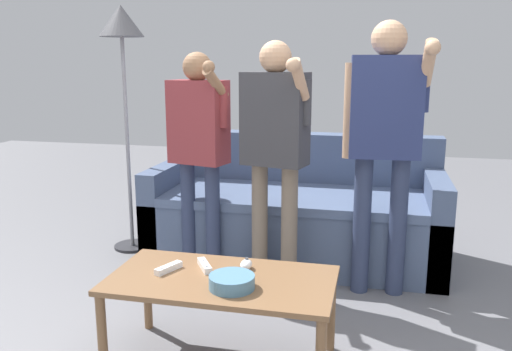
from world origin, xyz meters
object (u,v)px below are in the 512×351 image
(coffee_table, at_px, (222,288))
(game_remote_nunchuk, at_px, (246,265))
(floor_lamp, at_px, (122,42))
(couch, at_px, (296,215))
(snack_bowl, at_px, (232,282))
(game_remote_wand_far, at_px, (205,266))
(player_right, at_px, (385,128))
(game_remote_wand_near, at_px, (169,268))
(player_left, at_px, (199,139))
(player_center, at_px, (275,138))

(coffee_table, distance_m, game_remote_nunchuk, 0.17)
(floor_lamp, bearing_deg, couch, 5.37)
(snack_bowl, relative_size, floor_lamp, 0.11)
(game_remote_wand_far, bearing_deg, couch, 80.89)
(coffee_table, distance_m, player_right, 1.38)
(player_right, bearing_deg, game_remote_wand_far, -132.55)
(snack_bowl, height_order, game_remote_wand_near, snack_bowl)
(snack_bowl, bearing_deg, player_left, 115.51)
(snack_bowl, distance_m, player_right, 1.38)
(snack_bowl, xyz_separation_m, floor_lamp, (-1.22, 1.49, 1.08))
(couch, xyz_separation_m, snack_bowl, (-0.04, -1.60, 0.15))
(couch, relative_size, floor_lamp, 1.14)
(game_remote_wand_far, bearing_deg, game_remote_nunchuk, 9.95)
(game_remote_nunchuk, distance_m, player_left, 1.13)
(game_remote_nunchuk, bearing_deg, floor_lamp, 134.24)
(coffee_table, distance_m, floor_lamp, 2.14)
(player_left, xyz_separation_m, game_remote_wand_near, (0.18, -0.98, -0.48))
(player_right, bearing_deg, coffee_table, -125.85)
(floor_lamp, height_order, player_center, floor_lamp)
(couch, relative_size, game_remote_wand_far, 13.47)
(snack_bowl, height_order, player_center, player_center)
(floor_lamp, xyz_separation_m, game_remote_wand_far, (1.03, -1.30, -1.10))
(player_right, bearing_deg, player_center, -171.59)
(couch, distance_m, game_remote_nunchuk, 1.39)
(couch, relative_size, player_right, 1.26)
(player_right, bearing_deg, game_remote_wand_near, -135.42)
(floor_lamp, relative_size, player_left, 1.23)
(player_right, distance_m, game_remote_wand_far, 1.35)
(player_center, distance_m, game_remote_wand_far, 0.97)
(player_center, height_order, game_remote_wand_far, player_center)
(game_remote_wand_near, height_order, game_remote_wand_far, same)
(player_center, bearing_deg, player_right, 8.41)
(couch, bearing_deg, coffee_table, -94.39)
(couch, xyz_separation_m, floor_lamp, (-1.26, -0.12, 1.24))
(floor_lamp, relative_size, game_remote_wand_far, 11.77)
(coffee_table, xyz_separation_m, game_remote_wand_near, (-0.27, 0.02, 0.07))
(couch, relative_size, player_left, 1.40)
(couch, bearing_deg, game_remote_wand_far, -99.11)
(couch, relative_size, player_center, 1.35)
(couch, xyz_separation_m, player_right, (0.59, -0.52, 0.72))
(coffee_table, bearing_deg, game_remote_wand_near, 175.93)
(game_remote_wand_near, relative_size, game_remote_wand_far, 1.01)
(couch, bearing_deg, floor_lamp, -174.63)
(coffee_table, relative_size, game_remote_wand_near, 6.74)
(game_remote_wand_far, bearing_deg, player_right, 47.45)
(game_remote_wand_near, bearing_deg, player_left, 100.35)
(game_remote_wand_near, bearing_deg, snack_bowl, -18.93)
(coffee_table, relative_size, floor_lamp, 0.58)
(player_right, bearing_deg, snack_bowl, -120.28)
(player_center, bearing_deg, couch, 86.03)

